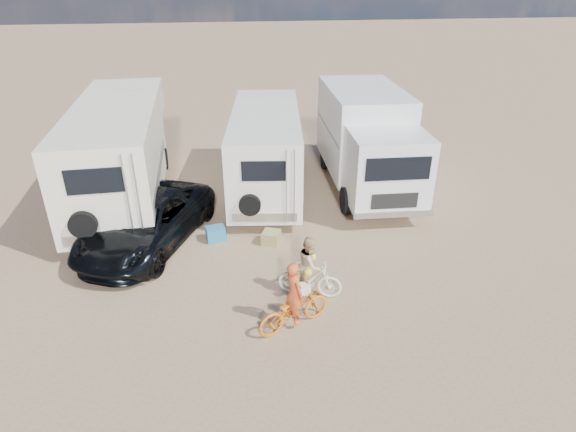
{
  "coord_description": "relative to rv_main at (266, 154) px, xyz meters",
  "views": [
    {
      "loc": [
        -1.31,
        -9.6,
        7.44
      ],
      "look_at": [
        0.31,
        2.05,
        1.3
      ],
      "focal_mm": 29.74,
      "sensor_mm": 36.0,
      "label": 1
    }
  ],
  "objects": [
    {
      "name": "cooler",
      "position": [
        -1.9,
        -3.4,
        -1.26
      ],
      "size": [
        0.63,
        0.51,
        0.45
      ],
      "primitive_type": "cube",
      "rotation": [
        0.0,
        0.0,
        0.2
      ],
      "color": "teal",
      "rests_on": "ground"
    },
    {
      "name": "bike_woman",
      "position": [
        0.46,
        -6.52,
        -1.0
      ],
      "size": [
        1.69,
        0.98,
        0.98
      ],
      "primitive_type": "imported",
      "rotation": [
        0.0,
        0.0,
        1.23
      ],
      "color": "silver",
      "rests_on": "ground"
    },
    {
      "name": "rv_left",
      "position": [
        -5.08,
        0.16,
        0.19
      ],
      "size": [
        3.07,
        8.82,
        3.35
      ],
      "primitive_type": null,
      "rotation": [
        0.0,
        0.0,
        0.04
      ],
      "color": "white",
      "rests_on": "ground"
    },
    {
      "name": "crate",
      "position": [
        -0.25,
        -3.83,
        -1.28
      ],
      "size": [
        0.66,
        0.66,
        0.4
      ],
      "primitive_type": "cube",
      "rotation": [
        0.0,
        0.0,
        -0.4
      ],
      "color": "#907F4E",
      "rests_on": "ground"
    },
    {
      "name": "bike_parked",
      "position": [
        3.71,
        -1.95,
        -1.09
      ],
      "size": [
        1.52,
        0.57,
        0.79
      ],
      "primitive_type": "imported",
      "rotation": [
        0.0,
        0.0,
        1.55
      ],
      "color": "#2A2D2A",
      "rests_on": "ground"
    },
    {
      "name": "box_truck",
      "position": [
        3.75,
        -0.14,
        0.27
      ],
      "size": [
        2.9,
        6.96,
        3.52
      ],
      "primitive_type": null,
      "rotation": [
        0.0,
        0.0,
        -0.04
      ],
      "color": "silver",
      "rests_on": "ground"
    },
    {
      "name": "dark_suv",
      "position": [
        -3.9,
        -3.33,
        -0.76
      ],
      "size": [
        4.3,
        5.78,
        1.46
      ],
      "primitive_type": "imported",
      "rotation": [
        0.0,
        0.0,
        -0.41
      ],
      "color": "black",
      "rests_on": "ground"
    },
    {
      "name": "bike_man",
      "position": [
        -0.12,
        -7.65,
        -1.0
      ],
      "size": [
        1.94,
        1.34,
        0.97
      ],
      "primitive_type": "imported",
      "rotation": [
        0.0,
        0.0,
        2.0
      ],
      "color": "#D2650D",
      "rests_on": "ground"
    },
    {
      "name": "rider_man",
      "position": [
        -0.12,
        -7.65,
        -0.7
      ],
      "size": [
        0.58,
        0.67,
        1.56
      ],
      "primitive_type": "imported",
      "rotation": [
        0.0,
        0.0,
        2.0
      ],
      "color": "#D25124",
      "rests_on": "ground"
    },
    {
      "name": "ground",
      "position": [
        -0.14,
        -6.64,
        -1.49
      ],
      "size": [
        140.0,
        140.0,
        0.0
      ],
      "primitive_type": "plane",
      "color": "#987A5A",
      "rests_on": "ground"
    },
    {
      "name": "rider_woman",
      "position": [
        0.46,
        -6.52,
        -0.73
      ],
      "size": [
        0.79,
        0.88,
        1.51
      ],
      "primitive_type": "imported",
      "rotation": [
        0.0,
        0.0,
        1.23
      ],
      "color": "tan",
      "rests_on": "ground"
    },
    {
      "name": "rv_main",
      "position": [
        0.0,
        0.0,
        0.0
      ],
      "size": [
        3.11,
        7.01,
        2.97
      ],
      "primitive_type": null,
      "rotation": [
        0.0,
        0.0,
        -0.11
      ],
      "color": "silver",
      "rests_on": "ground"
    }
  ]
}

